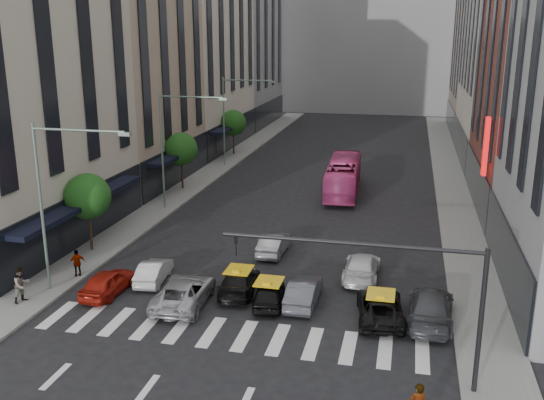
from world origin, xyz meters
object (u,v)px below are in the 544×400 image
Objects in this scene: taxi_left at (239,281)px; pedestrian_far at (77,263)px; streetlamp_near at (56,186)px; streetlamp_far at (233,110)px; pedestrian_near at (21,285)px; streetlamp_mid at (173,135)px; taxi_center at (269,293)px; car_red at (108,282)px; car_white_front at (154,271)px; bus at (343,176)px.

pedestrian_far is (-9.45, -0.16, 0.28)m from taxi_left.
streetlamp_far is at bearing 90.00° from streetlamp_near.
streetlamp_far is at bearing 18.93° from pedestrian_near.
taxi_left is (9.10, -29.92, -5.26)m from streetlamp_far.
pedestrian_far is at bearing 6.49° from pedestrian_near.
taxi_center is (11.01, -15.04, -5.27)m from streetlamp_mid.
streetlamp_far is 2.27× the size of car_red.
car_white_front is at bearing 31.57° from streetlamp_near.
bus is at bearing -100.76° from taxi_center.
taxi_center is 0.34× the size of bus.
streetlamp_near is 12.24m from taxi_center.
streetlamp_far is at bearing -83.43° from car_red.
streetlamp_far is at bearing 90.00° from streetlamp_mid.
car_white_front is at bearing -19.99° from taxi_center.
car_red is (2.33, 0.34, -5.23)m from streetlamp_near.
car_white_front is 23.04m from bus.
pedestrian_near is (-10.43, -3.88, 0.44)m from taxi_left.
car_red is 2.72m from car_white_front.
taxi_left is at bearing -163.27° from car_red.
streetlamp_mid is 2.27× the size of car_red.
taxi_left is at bearing -48.41° from pedestrian_near.
bus is at bearing 33.20° from streetlamp_mid.
pedestrian_far is (-0.36, -30.08, -4.98)m from streetlamp_far.
streetlamp_mid reaches higher than bus.
bus is at bearing 63.04° from streetlamp_near.
car_red is at bearing 7.90° from taxi_left.
streetlamp_mid reaches higher than car_red.
taxi_center is 1.99× the size of pedestrian_near.
streetlamp_near is 2.42× the size of car_white_front.
car_red is at bearing 111.12° from pedestrian_far.
streetlamp_mid is 16.67m from car_red.
streetlamp_far is 0.83× the size of bus.
car_white_front is 1.98× the size of pedestrian_near.
streetlamp_near is 5.73m from car_red.
pedestrian_far is (-4.38, -0.55, 0.32)m from car_white_front.
taxi_left reaches higher than taxi_center.
car_white_front is 6.87m from pedestrian_near.
car_red is 2.12× the size of pedestrian_near.
taxi_center is 12.65m from pedestrian_near.
bus reaches higher than car_white_front.
car_red is 1.07× the size of car_white_front.
taxi_left is (5.08, -0.39, 0.04)m from car_white_front.
streetlamp_far reaches higher than car_red.
pedestrian_near is at bearing 32.78° from car_red.
pedestrian_near is 3.85m from pedestrian_far.
streetlamp_far is 30.49m from pedestrian_far.
streetlamp_near and streetlamp_mid have the same top height.
taxi_center is at bearing -56.20° from pedestrian_near.
taxi_center is (11.01, 0.96, -5.27)m from streetlamp_near.
streetlamp_near is at bearing -90.00° from streetlamp_mid.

